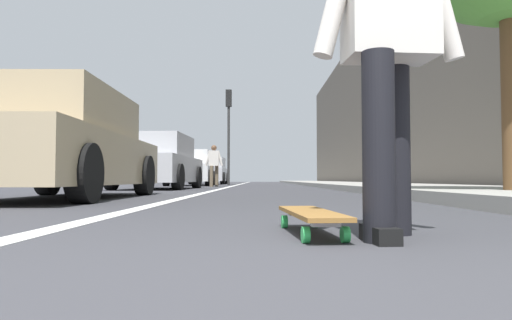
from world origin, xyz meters
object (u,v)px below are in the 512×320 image
(pedestrian_distant, at_px, (214,163))
(parked_car_near, at_px, (62,147))
(skater_person, at_px, (388,35))
(parked_car_far, at_px, (191,169))
(parked_car_mid, at_px, (158,163))
(skateboard, at_px, (311,215))
(traffic_light, at_px, (229,120))
(parked_car_end, at_px, (209,171))

(pedestrian_distant, bearing_deg, parked_car_near, 174.09)
(skater_person, height_order, parked_car_far, skater_person)
(parked_car_near, bearing_deg, parked_car_mid, 0.75)
(skateboard, relative_size, pedestrian_distant, 0.56)
(skateboard, height_order, traffic_light, traffic_light)
(skateboard, distance_m, parked_car_far, 17.60)
(skateboard, relative_size, parked_car_mid, 0.20)
(skater_person, bearing_deg, skateboard, 66.60)
(skater_person, bearing_deg, parked_car_near, 38.52)
(skater_person, distance_m, parked_car_end, 23.81)
(parked_car_far, relative_size, traffic_light, 0.94)
(parked_car_far, height_order, pedestrian_distant, pedestrian_distant)
(parked_car_end, xyz_separation_m, pedestrian_distant, (-8.95, -1.17, 0.16))
(skater_person, relative_size, pedestrian_distant, 1.07)
(skateboard, xyz_separation_m, parked_car_mid, (10.44, 3.11, 0.63))
(skateboard, bearing_deg, parked_car_end, 7.60)
(parked_car_far, height_order, traffic_light, traffic_light)
(parked_car_mid, bearing_deg, parked_car_far, 1.10)
(parked_car_near, relative_size, pedestrian_distant, 2.92)
(skater_person, bearing_deg, parked_car_end, 8.38)
(skateboard, bearing_deg, parked_car_mid, 16.58)
(skater_person, relative_size, parked_car_mid, 0.39)
(skateboard, bearing_deg, pedestrian_distant, 7.70)
(parked_car_end, bearing_deg, pedestrian_distant, -172.55)
(parked_car_far, distance_m, parked_car_end, 6.12)
(parked_car_mid, bearing_deg, skater_person, -161.94)
(parked_car_mid, distance_m, traffic_light, 9.25)
(skateboard, xyz_separation_m, parked_car_far, (17.29, 3.24, 0.63))
(skateboard, relative_size, skater_person, 0.52)
(parked_car_mid, distance_m, pedestrian_distant, 4.18)
(parked_car_mid, relative_size, parked_car_far, 1.00)
(parked_car_far, bearing_deg, skateboard, -169.39)
(skateboard, xyz_separation_m, traffic_light, (19.27, 1.76, 3.02))
(parked_car_far, bearing_deg, parked_car_mid, -178.90)
(traffic_light, bearing_deg, parked_car_far, 143.24)
(skater_person, xyz_separation_m, pedestrian_distant, (14.60, 2.30, -0.06))
(parked_car_near, xyz_separation_m, traffic_light, (15.18, -1.27, 2.39))
(parked_car_near, bearing_deg, traffic_light, -4.78)
(skater_person, xyz_separation_m, parked_car_far, (17.44, 3.59, -0.22))
(skater_person, distance_m, traffic_light, 19.65)
(parked_car_near, xyz_separation_m, parked_car_far, (13.20, 0.21, -0.01))
(parked_car_mid, relative_size, parked_car_end, 1.05)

